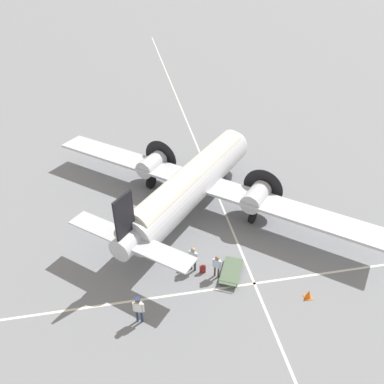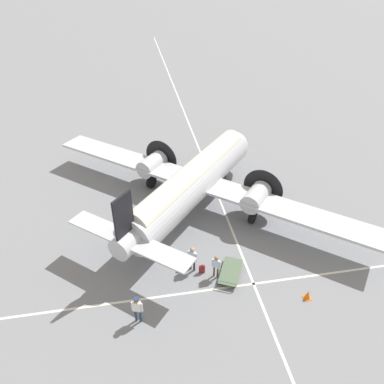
{
  "view_description": "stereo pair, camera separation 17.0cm",
  "coord_description": "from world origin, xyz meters",
  "px_view_note": "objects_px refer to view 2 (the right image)",
  "views": [
    {
      "loc": [
        -4.16,
        -22.75,
        17.68
      ],
      "look_at": [
        0.0,
        0.0,
        1.74
      ],
      "focal_mm": 35.0,
      "sensor_mm": 36.0,
      "label": 1
    },
    {
      "loc": [
        -3.99,
        -22.78,
        17.68
      ],
      "look_at": [
        0.0,
        0.0,
        1.74
      ],
      "focal_mm": 35.0,
      "sensor_mm": 36.0,
      "label": 2
    }
  ],
  "objects_px": {
    "passenger_boarding": "(216,264)",
    "traffic_cone": "(308,295)",
    "suitcase_upright_spare": "(183,267)",
    "crew_foreground": "(137,307)",
    "suitcase_near_door": "(202,269)",
    "airliner_main": "(195,180)",
    "baggage_cart": "(230,272)",
    "ramp_agent": "(192,257)"
  },
  "relations": [
    {
      "from": "airliner_main",
      "to": "ramp_agent",
      "type": "distance_m",
      "value": 6.79
    },
    {
      "from": "crew_foreground",
      "to": "ramp_agent",
      "type": "height_order",
      "value": "crew_foreground"
    },
    {
      "from": "passenger_boarding",
      "to": "crew_foreground",
      "type": "bearing_deg",
      "value": -118.27
    },
    {
      "from": "airliner_main",
      "to": "suitcase_upright_spare",
      "type": "bearing_deg",
      "value": -156.07
    },
    {
      "from": "ramp_agent",
      "to": "airliner_main",
      "type": "bearing_deg",
      "value": 117.36
    },
    {
      "from": "suitcase_upright_spare",
      "to": "baggage_cart",
      "type": "distance_m",
      "value": 2.99
    },
    {
      "from": "baggage_cart",
      "to": "traffic_cone",
      "type": "distance_m",
      "value": 4.75
    },
    {
      "from": "traffic_cone",
      "to": "suitcase_near_door",
      "type": "bearing_deg",
      "value": 151.74
    },
    {
      "from": "crew_foreground",
      "to": "airliner_main",
      "type": "bearing_deg",
      "value": 81.16
    },
    {
      "from": "airliner_main",
      "to": "suitcase_near_door",
      "type": "bearing_deg",
      "value": -146.08
    },
    {
      "from": "passenger_boarding",
      "to": "ramp_agent",
      "type": "bearing_deg",
      "value": -176.52
    },
    {
      "from": "passenger_boarding",
      "to": "airliner_main",
      "type": "bearing_deg",
      "value": 125.13
    },
    {
      "from": "suitcase_near_door",
      "to": "traffic_cone",
      "type": "distance_m",
      "value": 6.49
    },
    {
      "from": "crew_foreground",
      "to": "suitcase_upright_spare",
      "type": "bearing_deg",
      "value": 66.01
    },
    {
      "from": "crew_foreground",
      "to": "passenger_boarding",
      "type": "relative_size",
      "value": 1.1
    },
    {
      "from": "traffic_cone",
      "to": "ramp_agent",
      "type": "bearing_deg",
      "value": 151.38
    },
    {
      "from": "ramp_agent",
      "to": "suitcase_near_door",
      "type": "height_order",
      "value": "ramp_agent"
    },
    {
      "from": "suitcase_near_door",
      "to": "airliner_main",
      "type": "bearing_deg",
      "value": 83.33
    },
    {
      "from": "passenger_boarding",
      "to": "traffic_cone",
      "type": "distance_m",
      "value": 5.62
    },
    {
      "from": "airliner_main",
      "to": "suitcase_near_door",
      "type": "xyz_separation_m",
      "value": [
        -0.8,
        -6.84,
        -2.28
      ]
    },
    {
      "from": "passenger_boarding",
      "to": "traffic_cone",
      "type": "xyz_separation_m",
      "value": [
        4.93,
        -2.59,
        -0.78
      ]
    },
    {
      "from": "crew_foreground",
      "to": "baggage_cart",
      "type": "relative_size",
      "value": 0.71
    },
    {
      "from": "airliner_main",
      "to": "traffic_cone",
      "type": "distance_m",
      "value": 11.3
    },
    {
      "from": "baggage_cart",
      "to": "traffic_cone",
      "type": "relative_size",
      "value": 4.55
    },
    {
      "from": "crew_foreground",
      "to": "traffic_cone",
      "type": "height_order",
      "value": "crew_foreground"
    },
    {
      "from": "passenger_boarding",
      "to": "suitcase_near_door",
      "type": "xyz_separation_m",
      "value": [
        -0.79,
        0.48,
        -0.75
      ]
    },
    {
      "from": "airliner_main",
      "to": "ramp_agent",
      "type": "height_order",
      "value": "airliner_main"
    },
    {
      "from": "suitcase_near_door",
      "to": "crew_foreground",
      "type": "bearing_deg",
      "value": -144.68
    },
    {
      "from": "crew_foreground",
      "to": "suitcase_near_door",
      "type": "height_order",
      "value": "crew_foreground"
    },
    {
      "from": "airliner_main",
      "to": "crew_foreground",
      "type": "bearing_deg",
      "value": -166.26
    },
    {
      "from": "suitcase_upright_spare",
      "to": "suitcase_near_door",
      "type": "bearing_deg",
      "value": -20.93
    },
    {
      "from": "airliner_main",
      "to": "traffic_cone",
      "type": "height_order",
      "value": "airliner_main"
    },
    {
      "from": "suitcase_near_door",
      "to": "traffic_cone",
      "type": "height_order",
      "value": "suitcase_near_door"
    },
    {
      "from": "passenger_boarding",
      "to": "ramp_agent",
      "type": "height_order",
      "value": "ramp_agent"
    },
    {
      "from": "passenger_boarding",
      "to": "traffic_cone",
      "type": "bearing_deg",
      "value": 7.49
    },
    {
      "from": "crew_foreground",
      "to": "ramp_agent",
      "type": "relative_size",
      "value": 1.01
    },
    {
      "from": "baggage_cart",
      "to": "traffic_cone",
      "type": "xyz_separation_m",
      "value": [
        4.0,
        -2.57,
        -0.01
      ]
    },
    {
      "from": "passenger_boarding",
      "to": "suitcase_upright_spare",
      "type": "height_order",
      "value": "passenger_boarding"
    },
    {
      "from": "passenger_boarding",
      "to": "baggage_cart",
      "type": "relative_size",
      "value": 0.64
    },
    {
      "from": "ramp_agent",
      "to": "baggage_cart",
      "type": "relative_size",
      "value": 0.7
    },
    {
      "from": "airliner_main",
      "to": "passenger_boarding",
      "type": "distance_m",
      "value": 7.48
    },
    {
      "from": "airliner_main",
      "to": "suitcase_upright_spare",
      "type": "distance_m",
      "value": 7.1
    }
  ]
}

